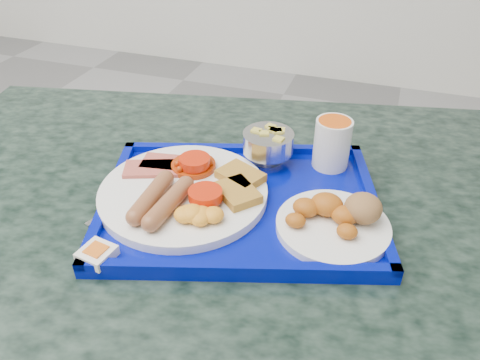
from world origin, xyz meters
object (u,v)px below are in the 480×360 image
object	(u,v)px
table	(235,288)
main_plate	(186,191)
fruit_bowl	(268,143)
bread_plate	(337,218)
juice_cup	(332,142)
tray	(240,204)

from	to	relation	value
table	main_plate	bearing A→B (deg)	-160.89
table	fruit_bowl	distance (m)	0.27
table	bread_plate	xyz separation A→B (m)	(0.16, -0.02, 0.22)
fruit_bowl	juice_cup	xyz separation A→B (m)	(0.10, 0.03, 0.01)
table	main_plate	world-z (taller)	main_plate
main_plate	fruit_bowl	bearing A→B (deg)	57.22
bread_plate	juice_cup	bearing A→B (deg)	103.04
juice_cup	bread_plate	bearing A→B (deg)	-76.96
table	tray	xyz separation A→B (m)	(0.01, -0.00, 0.20)
juice_cup	tray	bearing A→B (deg)	-127.72
tray	fruit_bowl	xyz separation A→B (m)	(0.01, 0.12, 0.05)
main_plate	bread_plate	size ratio (longest dim) A/B	1.62
table	juice_cup	size ratio (longest dim) A/B	15.45
bread_plate	fruit_bowl	distance (m)	0.20
table	tray	bearing A→B (deg)	-17.07
main_plate	tray	bearing A→B (deg)	14.29
bread_plate	juice_cup	distance (m)	0.17
table	juice_cup	bearing A→B (deg)	48.93
main_plate	bread_plate	distance (m)	0.23
fruit_bowl	juice_cup	bearing A→B (deg)	14.24
tray	juice_cup	distance (m)	0.19
bread_plate	fruit_bowl	bearing A→B (deg)	136.23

